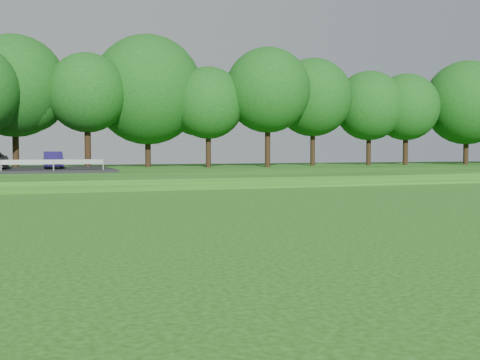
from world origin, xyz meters
name	(u,v)px	position (x,y,z in m)	size (l,w,h in m)	color
berm	(258,172)	(0.00, 34.00, 0.30)	(130.00, 30.00, 0.60)	#19440D
walking_path	(343,185)	(0.00, 20.00, 0.02)	(130.00, 1.60, 0.04)	gray
treeline	(242,81)	(0.00, 38.00, 8.10)	(104.00, 7.00, 15.00)	#104513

